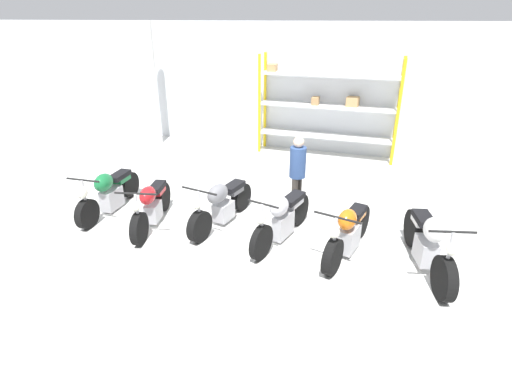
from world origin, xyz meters
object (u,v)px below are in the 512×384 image
at_px(motorcycle_red, 151,206).
at_px(person_browsing, 297,169).
at_px(motorcycle_green, 109,192).
at_px(motorcycle_orange, 348,232).
at_px(motorcycle_silver, 282,217).
at_px(motorcycle_grey, 222,204).
at_px(motorcycle_white, 428,244).
at_px(shelving_rack, 326,105).

bearing_deg(motorcycle_red, person_browsing, 107.19).
relative_size(motorcycle_green, motorcycle_orange, 1.06).
bearing_deg(motorcycle_silver, motorcycle_green, -76.82).
bearing_deg(person_browsing, motorcycle_grey, 50.35).
relative_size(motorcycle_silver, motorcycle_white, 0.96).
xyz_separation_m(motorcycle_green, person_browsing, (3.63, 1.18, 0.51)).
distance_m(shelving_rack, motorcycle_white, 5.89).
bearing_deg(motorcycle_green, person_browsing, 104.65).
xyz_separation_m(motorcycle_green, motorcycle_red, (1.16, -0.25, -0.01)).
bearing_deg(motorcycle_grey, motorcycle_white, 94.59).
xyz_separation_m(shelving_rack, motorcycle_silver, (0.12, -5.08, -1.00)).
xyz_separation_m(motorcycle_grey, person_browsing, (1.23, 0.98, 0.50)).
bearing_deg(motorcycle_red, motorcycle_silver, 82.77).
height_order(motorcycle_green, motorcycle_white, motorcycle_white).
distance_m(motorcycle_green, motorcycle_silver, 3.65).
relative_size(motorcycle_orange, person_browsing, 1.22).
bearing_deg(motorcycle_red, motorcycle_grey, 97.36).
xyz_separation_m(motorcycle_orange, motorcycle_white, (1.24, -0.06, 0.05)).
distance_m(motorcycle_green, person_browsing, 3.85).
bearing_deg(motorcycle_green, motorcycle_grey, 91.52).
relative_size(motorcycle_white, person_browsing, 1.31).
height_order(motorcycle_green, motorcycle_red, motorcycle_green).
bearing_deg(motorcycle_white, motorcycle_red, -103.27).
bearing_deg(motorcycle_grey, motorcycle_silver, 90.53).
xyz_separation_m(motorcycle_red, motorcycle_grey, (1.25, 0.46, 0.01)).
bearing_deg(motorcycle_orange, person_browsing, -124.04).
bearing_deg(motorcycle_grey, person_browsing, 138.59).
bearing_deg(motorcycle_white, person_browsing, -133.38).
bearing_deg(shelving_rack, motorcycle_orange, -76.03).
bearing_deg(motorcycle_red, motorcycle_white, 78.29).
bearing_deg(motorcycle_white, motorcycle_orange, -107.28).
relative_size(motorcycle_green, motorcycle_silver, 1.03).
relative_size(shelving_rack, motorcycle_red, 2.00).
bearing_deg(motorcycle_silver, shelving_rack, -165.38).
relative_size(shelving_rack, motorcycle_green, 1.87).
bearing_deg(motorcycle_red, shelving_rack, 143.09).
height_order(shelving_rack, motorcycle_green, shelving_rack).
distance_m(motorcycle_green, motorcycle_orange, 4.81).
distance_m(motorcycle_green, motorcycle_red, 1.18).
distance_m(motorcycle_green, motorcycle_white, 6.05).
relative_size(motorcycle_green, motorcycle_red, 1.07).
xyz_separation_m(motorcycle_white, person_browsing, (-2.42, 1.33, 0.48)).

